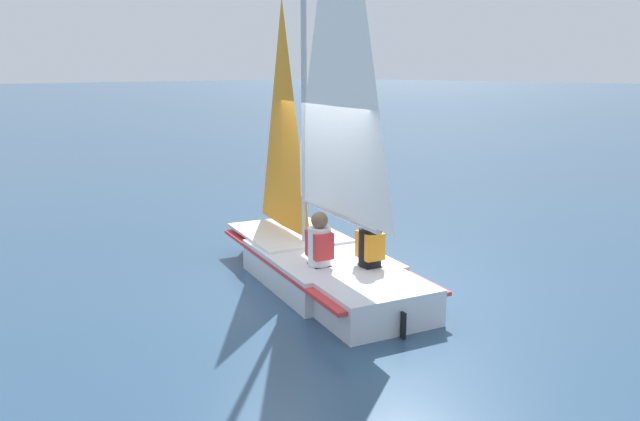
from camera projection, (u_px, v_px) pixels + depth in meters
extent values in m
plane|color=#2D4C6B|center=(320.00, 282.00, 8.84)|extent=(260.00, 260.00, 0.00)
cube|color=silver|center=(320.00, 267.00, 8.79)|extent=(2.58, 2.12, 0.45)
cube|color=silver|center=(277.00, 240.00, 10.16)|extent=(1.14, 1.07, 0.45)
cube|color=silver|center=(379.00, 304.00, 7.41)|extent=(1.28, 1.50, 0.45)
cube|color=red|center=(320.00, 258.00, 8.75)|extent=(4.24, 2.67, 0.05)
cube|color=silver|center=(288.00, 233.00, 9.70)|extent=(2.16, 1.88, 0.04)
cylinder|color=#B7B7BC|center=(304.00, 48.00, 8.56)|extent=(0.08, 0.08, 5.58)
cylinder|color=#B7B7BC|center=(338.00, 214.00, 8.14)|extent=(1.97, 0.70, 0.07)
pyramid|color=white|center=(339.00, 22.00, 7.60)|extent=(1.86, 0.65, 4.77)
pyramid|color=orange|center=(283.00, 115.00, 9.43)|extent=(1.31, 0.47, 3.44)
cube|color=black|center=(403.00, 326.00, 6.96)|extent=(0.09, 0.05, 0.31)
cube|color=black|center=(319.00, 281.00, 8.21)|extent=(0.34, 0.31, 0.45)
cylinder|color=white|center=(319.00, 246.00, 8.11)|extent=(0.38, 0.38, 0.50)
cube|color=red|center=(319.00, 244.00, 8.10)|extent=(0.40, 0.35, 0.35)
sphere|color=brown|center=(319.00, 220.00, 8.03)|extent=(0.22, 0.22, 0.22)
cube|color=black|center=(369.00, 282.00, 8.18)|extent=(0.34, 0.31, 0.45)
cylinder|color=black|center=(370.00, 247.00, 8.08)|extent=(0.38, 0.38, 0.50)
cube|color=orange|center=(370.00, 245.00, 8.07)|extent=(0.40, 0.35, 0.35)
sphere|color=#A87A56|center=(370.00, 221.00, 8.00)|extent=(0.22, 0.22, 0.22)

